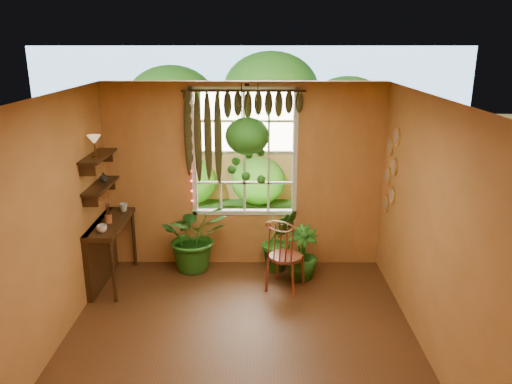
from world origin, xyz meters
TOP-DOWN VIEW (x-y plane):
  - floor at (0.00, 0.00)m, footprint 4.50×4.50m
  - ceiling at (0.00, 0.00)m, footprint 4.50×4.50m
  - wall_back at (0.00, 2.25)m, footprint 4.00×0.00m
  - wall_left at (-2.00, 0.00)m, footprint 0.00×4.50m
  - wall_right at (2.00, 0.00)m, footprint 0.00×4.50m
  - window at (0.00, 2.28)m, footprint 1.52×0.10m
  - valance_vine at (-0.08, 2.16)m, footprint 1.70×0.12m
  - string_lights at (-0.76, 2.19)m, footprint 0.03×0.03m
  - wall_plates at (1.98, 1.79)m, footprint 0.04×0.32m
  - counter_ledge at (-1.91, 1.60)m, footprint 0.40×1.20m
  - shelf_lower at (-1.88, 1.60)m, footprint 0.25×0.90m
  - shelf_upper at (-1.88, 1.60)m, footprint 0.25×0.90m
  - backyard at (0.24, 6.87)m, footprint 14.00×10.00m
  - windsor_chair at (0.55, 1.40)m, footprint 0.59×0.60m
  - potted_plant_left at (-0.72, 2.03)m, footprint 1.11×1.02m
  - potted_plant_mid at (0.51, 2.00)m, footprint 0.59×0.52m
  - potted_plant_right at (0.82, 1.74)m, footprint 0.45×0.45m
  - hanging_basket at (0.05, 1.95)m, footprint 0.59×0.59m
  - cup_a at (-1.78, 1.20)m, footprint 0.16×0.16m
  - cup_b at (-1.72, 2.02)m, footprint 0.12×0.12m
  - brush_jar at (-1.80, 1.55)m, footprint 0.09×0.09m
  - shelf_vase at (-1.87, 1.73)m, footprint 0.15×0.15m
  - tiffany_lamp at (-1.86, 1.46)m, footprint 0.17×0.17m

SIDE VIEW (x-z plane):
  - floor at x=0.00m, z-range 0.00..0.00m
  - windsor_chair at x=0.55m, z-range -0.25..0.94m
  - potted_plant_right at x=0.82m, z-range 0.00..0.76m
  - potted_plant_mid at x=0.51m, z-range 0.00..0.92m
  - potted_plant_left at x=-0.72m, z-range 0.00..1.04m
  - counter_ledge at x=-1.91m, z-range 0.10..1.00m
  - cup_a at x=-1.78m, z-range 0.90..1.00m
  - cup_b at x=-1.72m, z-range 0.90..1.01m
  - brush_jar at x=-1.80m, z-range 0.86..1.20m
  - backyard at x=0.24m, z-range -4.72..7.28m
  - wall_back at x=0.00m, z-range -0.65..3.35m
  - wall_left at x=-2.00m, z-range -0.90..3.60m
  - wall_right at x=2.00m, z-range -0.90..3.60m
  - shelf_lower at x=-1.88m, z-range 1.38..1.42m
  - shelf_vase at x=-1.87m, z-range 1.42..1.55m
  - wall_plates at x=1.98m, z-range 1.00..2.10m
  - window at x=0.00m, z-range 0.77..2.63m
  - string_lights at x=-0.76m, z-range 0.98..2.52m
  - shelf_upper at x=-1.88m, z-range 1.78..1.82m
  - hanging_basket at x=0.05m, z-range 1.24..2.60m
  - tiffany_lamp at x=-1.86m, z-range 1.88..2.17m
  - valance_vine at x=-0.08m, z-range 1.73..2.83m
  - ceiling at x=0.00m, z-range 2.70..2.70m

